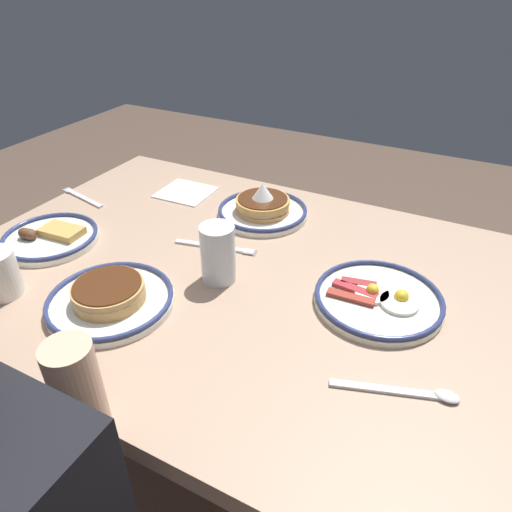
{
  "coord_description": "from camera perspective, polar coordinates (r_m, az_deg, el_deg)",
  "views": [
    {
      "loc": [
        -0.46,
        0.74,
        1.33
      ],
      "look_at": [
        -0.06,
        -0.03,
        0.76
      ],
      "focal_mm": 32.7,
      "sensor_mm": 36.0,
      "label": 1
    }
  ],
  "objects": [
    {
      "name": "plate_near_main",
      "position": [
        0.98,
        14.74,
        -5.07
      ],
      "size": [
        0.26,
        0.26,
        0.04
      ],
      "color": "silver",
      "rests_on": "dining_table"
    },
    {
      "name": "ground_plane",
      "position": [
        1.59,
        -2.65,
        -23.55
      ],
      "size": [
        6.0,
        6.0,
        0.0
      ],
      "primitive_type": "plane",
      "color": "brown"
    },
    {
      "name": "dining_table",
      "position": [
        1.1,
        -3.53,
        -4.32
      ],
      "size": [
        1.25,
        0.91,
        0.73
      ],
      "color": "tan",
      "rests_on": "ground_plane"
    },
    {
      "name": "fork_far",
      "position": [
        1.45,
        -20.47,
        6.72
      ],
      "size": [
        0.18,
        0.06,
        0.01
      ],
      "color": "silver",
      "rests_on": "dining_table"
    },
    {
      "name": "plate_center_pancakes",
      "position": [
        1.26,
        0.82,
        5.87
      ],
      "size": [
        0.24,
        0.24,
        0.1
      ],
      "color": "white",
      "rests_on": "dining_table"
    },
    {
      "name": "paper_napkin",
      "position": [
        1.41,
        -8.57,
        7.72
      ],
      "size": [
        0.15,
        0.14,
        0.0
      ],
      "primitive_type": "cube",
      "rotation": [
        0.0,
        0.0,
        0.03
      ],
      "color": "white",
      "rests_on": "dining_table"
    },
    {
      "name": "tea_spoon",
      "position": [
        0.82,
        18.52,
        -15.55
      ],
      "size": [
        0.2,
        0.08,
        0.01
      ],
      "color": "silver",
      "rests_on": "dining_table"
    },
    {
      "name": "drinking_glass",
      "position": [
        0.99,
        -4.65,
        -0.05
      ],
      "size": [
        0.07,
        0.07,
        0.13
      ],
      "color": "silver",
      "rests_on": "dining_table"
    },
    {
      "name": "fork_near",
      "position": [
        1.13,
        -4.91,
        1.11
      ],
      "size": [
        0.21,
        0.06,
        0.01
      ],
      "color": "silver",
      "rests_on": "dining_table"
    },
    {
      "name": "plate_far_side",
      "position": [
        1.25,
        -23.9,
        2.13
      ],
      "size": [
        0.23,
        0.23,
        0.04
      ],
      "color": "white",
      "rests_on": "dining_table"
    },
    {
      "name": "plate_far_companion",
      "position": [
        0.98,
        -17.44,
        -4.9
      ],
      "size": [
        0.25,
        0.25,
        0.05
      ],
      "color": "white",
      "rests_on": "dining_table"
    }
  ]
}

